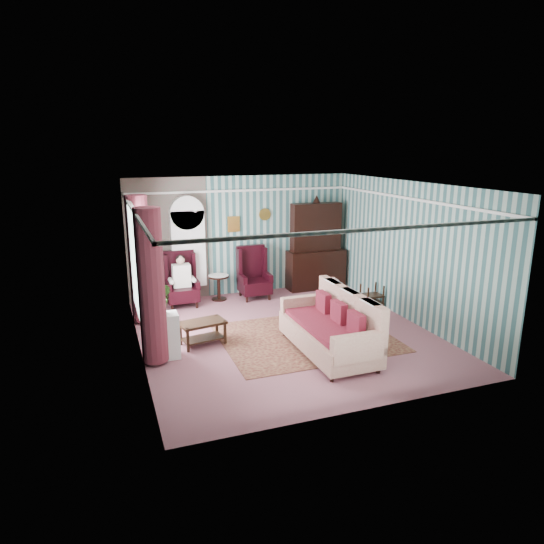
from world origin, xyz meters
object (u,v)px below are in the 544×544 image
object	(u,v)px
round_side_table	(219,288)
coffee_table	(203,333)
dresser_hutch	(316,243)
bookcase	(188,254)
nest_table	(372,295)
plant_stand	(163,336)
wingback_left	(182,280)
wingback_right	(254,273)
floral_armchair	(322,300)
seated_woman	(182,281)
sofa	(328,326)

from	to	relation	value
round_side_table	coffee_table	xyz separation A→B (m)	(-0.93, -2.54, -0.07)
dresser_hutch	round_side_table	bearing A→B (deg)	-177.36
bookcase	round_side_table	size ratio (longest dim) A/B	3.73
nest_table	coffee_table	xyz separation A→B (m)	(-4.10, -0.84, -0.04)
plant_stand	coffee_table	bearing A→B (deg)	24.83
dresser_hutch	coffee_table	xyz separation A→B (m)	(-3.53, -2.66, -0.95)
wingback_left	bookcase	bearing A→B (deg)	57.34
dresser_hutch	wingback_right	size ratio (longest dim) A/B	1.89
bookcase	dresser_hutch	bearing A→B (deg)	-2.11
plant_stand	coffee_table	size ratio (longest dim) A/B	0.97
wingback_right	plant_stand	world-z (taller)	wingback_right
floral_armchair	coffee_table	bearing A→B (deg)	104.80
wingback_right	coffee_table	world-z (taller)	wingback_right
bookcase	seated_woman	world-z (taller)	bookcase
bookcase	floral_armchair	world-z (taller)	bookcase
dresser_hutch	nest_table	size ratio (longest dim) A/B	4.37
sofa	wingback_left	bearing A→B (deg)	28.80
wingback_left	nest_table	world-z (taller)	wingback_left
round_side_table	sofa	bearing A→B (deg)	-73.70
round_side_table	coffee_table	size ratio (longest dim) A/B	0.72
bookcase	sofa	world-z (taller)	bookcase
round_side_table	floral_armchair	distance (m)	2.88
bookcase	dresser_hutch	world-z (taller)	dresser_hutch
bookcase	wingback_right	size ratio (longest dim) A/B	1.79
round_side_table	plant_stand	bearing A→B (deg)	-120.38
wingback_left	sofa	world-z (taller)	wingback_left
bookcase	seated_woman	size ratio (longest dim) A/B	1.90
wingback_left	plant_stand	world-z (taller)	wingback_left
wingback_left	plant_stand	distance (m)	2.87
coffee_table	wingback_left	bearing A→B (deg)	89.27
plant_stand	bookcase	bearing A→B (deg)	71.51
bookcase	round_side_table	bearing A→B (deg)	-20.27
nest_table	dresser_hutch	bearing A→B (deg)	107.39
sofa	nest_table	bearing A→B (deg)	-46.94
wingback_right	coffee_table	bearing A→B (deg)	-126.64
coffee_table	floral_armchair	bearing A→B (deg)	3.30
round_side_table	sofa	world-z (taller)	sofa
dresser_hutch	sofa	distance (m)	4.15
sofa	wingback_right	bearing A→B (deg)	3.26
dresser_hutch	seated_woman	bearing A→B (deg)	-175.59
seated_woman	sofa	world-z (taller)	seated_woman
bookcase	plant_stand	distance (m)	3.39
dresser_hutch	coffee_table	distance (m)	4.52
dresser_hutch	plant_stand	distance (m)	5.31
dresser_hutch	seated_woman	world-z (taller)	dresser_hutch
seated_woman	plant_stand	distance (m)	2.87
bookcase	sofa	distance (m)	4.33
wingback_right	plant_stand	xyz separation A→B (m)	(-2.55, -2.75, -0.22)
wingback_left	floral_armchair	xyz separation A→B (m)	(2.47, -2.25, -0.09)
plant_stand	seated_woman	bearing A→B (deg)	73.78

